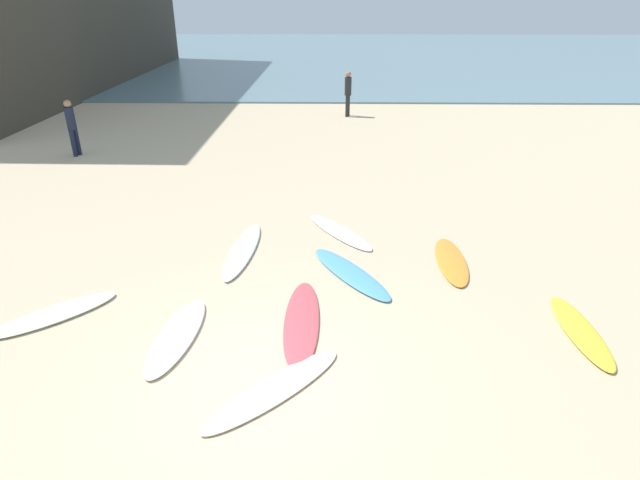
{
  "coord_description": "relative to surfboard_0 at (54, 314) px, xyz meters",
  "views": [
    {
      "loc": [
        0.91,
        -5.57,
        4.91
      ],
      "look_at": [
        0.74,
        3.97,
        0.3
      ],
      "focal_mm": 29.32,
      "sensor_mm": 36.0,
      "label": 1
    }
  ],
  "objects": [
    {
      "name": "ground_plane",
      "position": [
        3.63,
        -1.6,
        -0.04
      ],
      "size": [
        120.0,
        120.0,
        0.0
      ],
      "primitive_type": "plane",
      "color": "#C6B28E"
    },
    {
      "name": "ocean_water",
      "position": [
        3.63,
        37.75,
        -0.0
      ],
      "size": [
        120.0,
        40.0,
        0.08
      ],
      "primitive_type": "cube",
      "color": "slate",
      "rests_on": "ground_plane"
    },
    {
      "name": "surfboard_0",
      "position": [
        0.0,
        0.0,
        0.0
      ],
      "size": [
        1.92,
        1.8,
        0.08
      ],
      "primitive_type": "ellipsoid",
      "rotation": [
        0.0,
        0.0,
        -0.84
      ],
      "color": "silver",
      "rests_on": "ground_plane"
    },
    {
      "name": "surfboard_1",
      "position": [
        8.53,
        -0.32,
        0.0
      ],
      "size": [
        0.52,
        2.02,
        0.08
      ],
      "primitive_type": "ellipsoid",
      "rotation": [
        0.0,
        0.0,
        3.15
      ],
      "color": "yellow",
      "rests_on": "ground_plane"
    },
    {
      "name": "surfboard_2",
      "position": [
        2.19,
        -0.56,
        0.0
      ],
      "size": [
        0.82,
        2.13,
        0.08
      ],
      "primitive_type": "ellipsoid",
      "rotation": [
        0.0,
        0.0,
        -0.11
      ],
      "color": "silver",
      "rests_on": "ground_plane"
    },
    {
      "name": "surfboard_3",
      "position": [
        6.98,
        2.0,
        -0.0
      ],
      "size": [
        0.65,
        2.06,
        0.07
      ],
      "primitive_type": "ellipsoid",
      "rotation": [
        0.0,
        0.0,
        -0.04
      ],
      "color": "orange",
      "rests_on": "ground_plane"
    },
    {
      "name": "surfboard_4",
      "position": [
        4.12,
        -0.14,
        -0.01
      ],
      "size": [
        0.57,
        2.51,
        0.06
      ],
      "primitive_type": "ellipsoid",
      "rotation": [
        0.0,
        0.0,
        0.0
      ],
      "color": "#D24D56",
      "rests_on": "ground_plane"
    },
    {
      "name": "surfboard_5",
      "position": [
        2.77,
        2.39,
        0.0
      ],
      "size": [
        0.71,
        2.63,
        0.09
      ],
      "primitive_type": "ellipsoid",
      "rotation": [
        0.0,
        0.0,
        -0.09
      ],
      "color": "white",
      "rests_on": "ground_plane"
    },
    {
      "name": "surfboard_6",
      "position": [
        4.79,
        3.34,
        -0.01
      ],
      "size": [
        1.68,
        2.14,
        0.07
      ],
      "primitive_type": "ellipsoid",
      "rotation": [
        0.0,
        0.0,
        0.6
      ],
      "color": "white",
      "rests_on": "ground_plane"
    },
    {
      "name": "surfboard_7",
      "position": [
        4.96,
        1.47,
        -0.0
      ],
      "size": [
        1.73,
        2.27,
        0.08
      ],
      "primitive_type": "ellipsoid",
      "rotation": [
        0.0,
        0.0,
        0.57
      ],
      "color": "#529CD6",
      "rests_on": "ground_plane"
    },
    {
      "name": "surfboard_8",
      "position": [
        3.82,
        -1.72,
        -0.01
      ],
      "size": [
        2.02,
        2.01,
        0.06
      ],
      "primitive_type": "ellipsoid",
      "rotation": [
        0.0,
        0.0,
        2.35
      ],
      "color": "#F6DEC7",
      "rests_on": "ground_plane"
    },
    {
      "name": "beachgoer_near",
      "position": [
        5.3,
        15.12,
        0.99
      ],
      "size": [
        0.34,
        0.34,
        1.84
      ],
      "rotation": [
        0.0,
        0.0,
        4.46
      ],
      "color": "black",
      "rests_on": "ground_plane"
    },
    {
      "name": "beachgoer_mid",
      "position": [
        -3.64,
        9.18,
        0.96
      ],
      "size": [
        0.34,
        0.34,
        1.78
      ],
      "rotation": [
        0.0,
        0.0,
        1.32
      ],
      "color": "#191E33",
      "rests_on": "ground_plane"
    }
  ]
}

